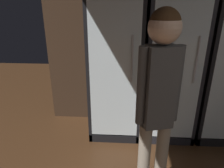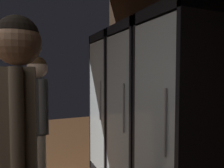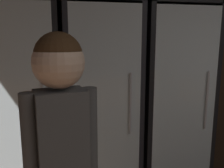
{
  "view_description": "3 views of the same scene",
  "coord_description": "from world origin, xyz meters",
  "px_view_note": "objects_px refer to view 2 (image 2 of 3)",
  "views": [
    {
      "loc": [
        -1.93,
        0.29,
        1.62
      ],
      "look_at": [
        -2.07,
        2.48,
        0.77
      ],
      "focal_mm": 32.25,
      "sensor_mm": 36.0,
      "label": 1
    },
    {
      "loc": [
        0.75,
        1.41,
        1.45
      ],
      "look_at": [
        -2.16,
        2.68,
        1.28
      ],
      "focal_mm": 34.73,
      "sensor_mm": 36.0,
      "label": 2
    },
    {
      "loc": [
        -1.63,
        0.66,
        1.57
      ],
      "look_at": [
        -1.32,
        2.42,
        1.25
      ],
      "focal_mm": 36.99,
      "sensor_mm": 36.0,
      "label": 3
    }
  ],
  "objects_px": {
    "cooler_left": "(143,114)",
    "shopper_far": "(20,142)",
    "shopper_near": "(38,112)",
    "cooler_far_left": "(118,106)",
    "cooler_center": "(184,128)"
  },
  "relations": [
    {
      "from": "cooler_left",
      "to": "shopper_near",
      "type": "distance_m",
      "value": 1.17
    },
    {
      "from": "cooler_left",
      "to": "shopper_far",
      "type": "bearing_deg",
      "value": -54.27
    },
    {
      "from": "cooler_left",
      "to": "cooler_center",
      "type": "height_order",
      "value": "same"
    },
    {
      "from": "cooler_center",
      "to": "shopper_near",
      "type": "bearing_deg",
      "value": -131.34
    },
    {
      "from": "cooler_center",
      "to": "shopper_near",
      "type": "distance_m",
      "value": 1.49
    },
    {
      "from": "cooler_far_left",
      "to": "cooler_center",
      "type": "xyz_separation_m",
      "value": [
        1.34,
        0.0,
        -0.0
      ]
    },
    {
      "from": "cooler_far_left",
      "to": "cooler_left",
      "type": "relative_size",
      "value": 1.0
    },
    {
      "from": "cooler_center",
      "to": "cooler_left",
      "type": "bearing_deg",
      "value": 179.79
    },
    {
      "from": "cooler_far_left",
      "to": "shopper_near",
      "type": "distance_m",
      "value": 1.17
    },
    {
      "from": "shopper_near",
      "to": "shopper_far",
      "type": "distance_m",
      "value": 1.28
    },
    {
      "from": "shopper_near",
      "to": "shopper_far",
      "type": "height_order",
      "value": "shopper_far"
    },
    {
      "from": "cooler_left",
      "to": "shopper_far",
      "type": "height_order",
      "value": "cooler_left"
    },
    {
      "from": "shopper_near",
      "to": "shopper_far",
      "type": "xyz_separation_m",
      "value": [
        1.26,
        -0.19,
        0.07
      ]
    },
    {
      "from": "cooler_far_left",
      "to": "shopper_far",
      "type": "height_order",
      "value": "cooler_far_left"
    },
    {
      "from": "cooler_left",
      "to": "shopper_near",
      "type": "bearing_deg",
      "value": -105.73
    }
  ]
}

